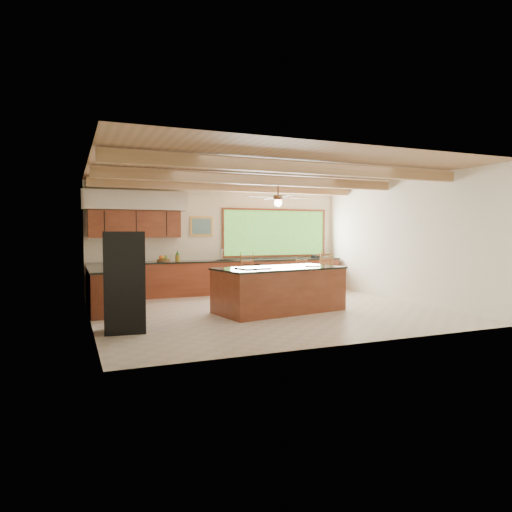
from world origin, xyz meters
name	(u,v)px	position (x,y,z in m)	size (l,w,h in m)	color
ground	(267,310)	(0.00, 0.00, 0.00)	(7.20, 7.20, 0.00)	beige
room_shell	(248,209)	(-0.17, 0.65, 2.21)	(7.27, 6.54, 3.02)	silver
counter_run	(199,279)	(-0.82, 2.52, 0.46)	(7.12, 3.10, 1.22)	brown
island	(279,289)	(0.18, -0.25, 0.48)	(2.90, 1.73, 0.97)	brown
refrigerator	(125,282)	(-3.09, -1.01, 0.85)	(0.73, 0.71, 1.70)	black
bar_stool_a	(246,269)	(0.45, 2.39, 0.69)	(0.47, 0.47, 1.17)	brown
bar_stool_b	(302,271)	(2.15, 2.40, 0.58)	(0.46, 0.47, 0.98)	brown
bar_stool_c	(327,267)	(2.95, 2.39, 0.69)	(0.55, 0.55, 1.17)	brown
bar_stool_d	(322,270)	(2.80, 2.40, 0.60)	(0.40, 0.40, 1.01)	brown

